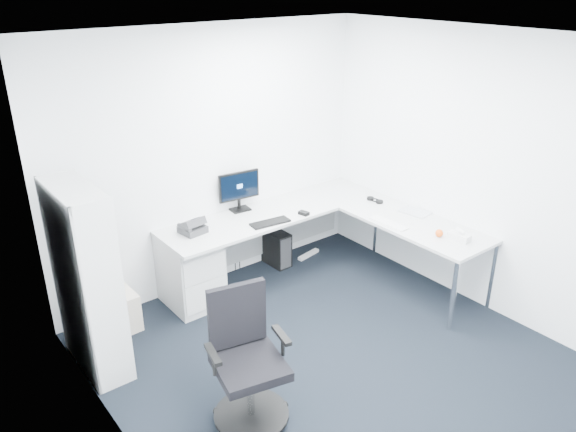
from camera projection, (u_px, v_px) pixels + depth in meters
ground at (350, 372)px, 4.77m from camera, size 4.20×4.20×0.00m
ceiling at (368, 43)px, 3.69m from camera, size 4.20×4.20×0.00m
wall_back at (213, 161)px, 5.75m from camera, size 3.60×0.02×2.70m
wall_left at (134, 310)px, 3.21m from camera, size 0.02×4.20×2.70m
wall_right at (496, 178)px, 5.25m from camera, size 0.02×4.20×2.70m
l_desk at (297, 254)px, 5.94m from camera, size 2.63×1.47×0.77m
drawer_pedestal at (190, 269)px, 5.64m from camera, size 0.49×0.61×0.76m
bookshelf at (87, 280)px, 4.57m from camera, size 0.32×0.82×1.64m
task_chair at (250, 363)px, 4.06m from camera, size 0.71×0.71×1.06m
black_pc_tower at (275, 247)px, 6.48m from camera, size 0.20×0.42×0.41m
beige_pc_tower at (125, 308)px, 5.34m from camera, size 0.18×0.40×0.37m
power_strip at (309, 255)px, 6.71m from camera, size 0.33×0.11×0.04m
monitor at (240, 191)px, 5.95m from camera, size 0.48×0.20×0.44m
black_keyboard at (270, 223)px, 5.72m from camera, size 0.43×0.20×0.02m
mouse at (304, 213)px, 5.92m from camera, size 0.09×0.12×0.04m
desk_phone at (192, 225)px, 5.50m from camera, size 0.25×0.25×0.16m
laptop at (416, 203)px, 5.93m from camera, size 0.36×0.35×0.22m
white_keyboard at (388, 223)px, 5.71m from camera, size 0.13×0.44×0.01m
headphones at (375, 199)px, 6.26m from camera, size 0.13×0.20×0.05m
orange_fruit at (439, 233)px, 5.42m from camera, size 0.08×0.08×0.08m
tissue_box at (459, 237)px, 5.35m from camera, size 0.13×0.22×0.07m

